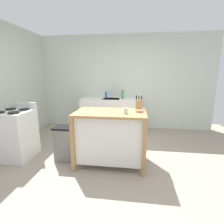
{
  "coord_description": "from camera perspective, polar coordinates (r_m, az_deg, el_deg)",
  "views": [
    {
      "loc": [
        0.29,
        -2.57,
        1.54
      ],
      "look_at": [
        -0.1,
        0.34,
        0.88
      ],
      "focal_mm": 27.22,
      "sensor_mm": 36.0,
      "label": 1
    }
  ],
  "objects": [
    {
      "name": "ground_plane",
      "position": [
        3.01,
        1.13,
        -18.11
      ],
      "size": [
        5.86,
        5.86,
        0.0
      ],
      "primitive_type": "plane",
      "color": "gray",
      "rests_on": "ground"
    },
    {
      "name": "wall_back",
      "position": [
        4.91,
        4.35,
        9.81
      ],
      "size": [
        4.86,
        0.1,
        2.6
      ],
      "primitive_type": "cube",
      "color": "silver",
      "rests_on": "ground"
    },
    {
      "name": "wall_left",
      "position": [
        4.39,
        -30.98,
        7.75
      ],
      "size": [
        0.1,
        2.93,
        2.6
      ],
      "primitive_type": "cube",
      "color": "beige",
      "rests_on": "ground"
    },
    {
      "name": "kitchen_island",
      "position": [
        2.92,
        -0.53,
        -7.79
      ],
      "size": [
        1.17,
        0.7,
        0.93
      ],
      "color": "#AD7F4C",
      "rests_on": "ground"
    },
    {
      "name": "knife_block",
      "position": [
        3.0,
        8.97,
        2.54
      ],
      "size": [
        0.11,
        0.09,
        0.24
      ],
      "color": "#AD7F4C",
      "rests_on": "kitchen_island"
    },
    {
      "name": "bowl_stoneware_deep",
      "position": [
        2.78,
        9.16,
        0.31
      ],
      "size": [
        0.12,
        0.12,
        0.04
      ],
      "color": "tan",
      "rests_on": "kitchen_island"
    },
    {
      "name": "drinking_cup",
      "position": [
        2.67,
        4.54,
        0.41
      ],
      "size": [
        0.07,
        0.07,
        0.09
      ],
      "color": "silver",
      "rests_on": "kitchen_island"
    },
    {
      "name": "trash_bin",
      "position": [
        3.22,
        -15.46,
        -10.14
      ],
      "size": [
        0.36,
        0.28,
        0.63
      ],
      "color": "slate",
      "rests_on": "ground"
    },
    {
      "name": "sink_counter",
      "position": [
        4.72,
        -0.19,
        -0.77
      ],
      "size": [
        1.65,
        0.6,
        0.88
      ],
      "color": "white",
      "rests_on": "ground"
    },
    {
      "name": "sink_faucet",
      "position": [
        4.76,
        0.03,
        6.07
      ],
      "size": [
        0.02,
        0.02,
        0.22
      ],
      "color": "#B7BCC1",
      "rests_on": "sink_counter"
    },
    {
      "name": "bottle_dish_soap",
      "position": [
        4.75,
        -2.02,
        5.67
      ],
      "size": [
        0.06,
        0.06,
        0.17
      ],
      "color": "blue",
      "rests_on": "sink_counter"
    },
    {
      "name": "bottle_hand_soap",
      "position": [
        4.62,
        3.55,
        5.79
      ],
      "size": [
        0.07,
        0.07,
        0.22
      ],
      "color": "green",
      "rests_on": "sink_counter"
    },
    {
      "name": "stove",
      "position": [
        3.63,
        -29.74,
        -6.5
      ],
      "size": [
        0.6,
        0.6,
        1.0
      ],
      "color": "silver",
      "rests_on": "ground"
    }
  ]
}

